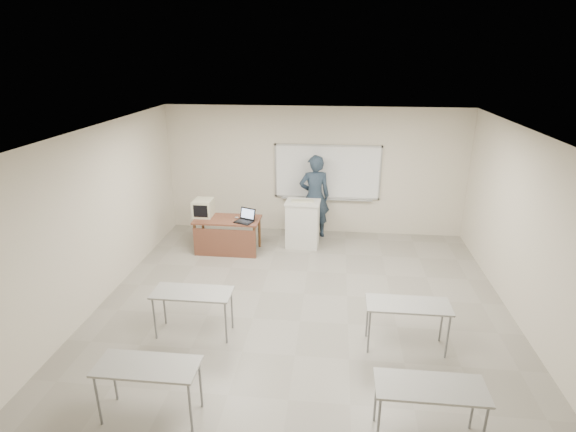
# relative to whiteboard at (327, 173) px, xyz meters

# --- Properties ---
(floor) EXTENTS (7.00, 8.00, 0.01)m
(floor) POSITION_rel_whiteboard_xyz_m (-0.30, -3.97, -1.49)
(floor) COLOR gray
(floor) RESTS_ON ground
(whiteboard) EXTENTS (2.48, 0.10, 1.31)m
(whiteboard) POSITION_rel_whiteboard_xyz_m (0.00, 0.00, 0.00)
(whiteboard) COLOR white
(whiteboard) RESTS_ON floor
(student_desks) EXTENTS (4.40, 2.20, 0.73)m
(student_desks) POSITION_rel_whiteboard_xyz_m (-0.30, -5.32, -0.81)
(student_desks) COLOR #989793
(student_desks) RESTS_ON floor
(instructor_desk) EXTENTS (1.41, 0.71, 0.75)m
(instructor_desk) POSITION_rel_whiteboard_xyz_m (-2.10, -1.47, -0.94)
(instructor_desk) COLOR brown
(instructor_desk) RESTS_ON floor
(podium) EXTENTS (0.75, 0.55, 1.05)m
(podium) POSITION_rel_whiteboard_xyz_m (-0.50, -0.92, -0.95)
(podium) COLOR silver
(podium) RESTS_ON floor
(crt_monitor) EXTENTS (0.41, 0.46, 0.39)m
(crt_monitor) POSITION_rel_whiteboard_xyz_m (-2.65, -1.24, -0.55)
(crt_monitor) COLOR #BDBA9E
(crt_monitor) RESTS_ON instructor_desk
(laptop) EXTENTS (0.36, 0.33, 0.27)m
(laptop) POSITION_rel_whiteboard_xyz_m (-1.70, -1.48, -0.67)
(laptop) COLOR black
(laptop) RESTS_ON instructor_desk
(mouse) EXTENTS (0.10, 0.08, 0.04)m
(mouse) POSITION_rel_whiteboard_xyz_m (-1.90, -1.31, -0.71)
(mouse) COLOR #95979B
(mouse) RESTS_ON instructor_desk
(keyboard) EXTENTS (0.50, 0.20, 0.03)m
(keyboard) POSITION_rel_whiteboard_xyz_m (-0.51, -0.92, -0.41)
(keyboard) COLOR #BDBA9E
(keyboard) RESTS_ON podium
(presenter) EXTENTS (0.80, 0.60, 1.96)m
(presenter) POSITION_rel_whiteboard_xyz_m (-0.27, -0.30, -0.50)
(presenter) COLOR black
(presenter) RESTS_ON floor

